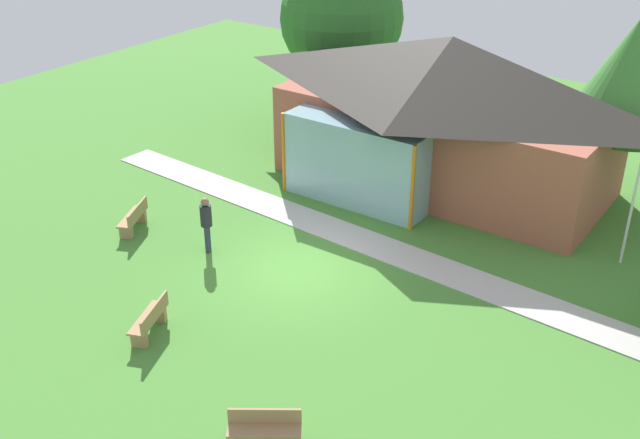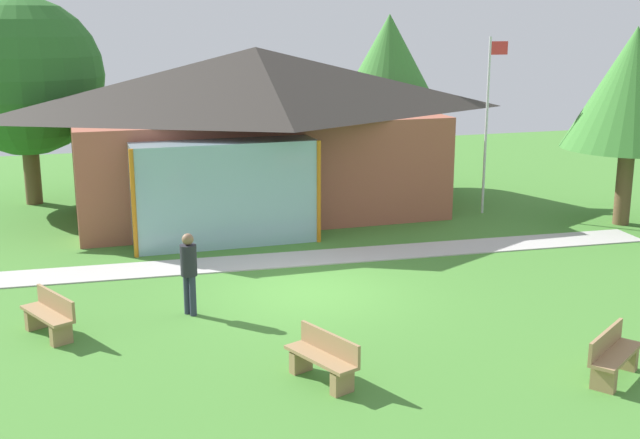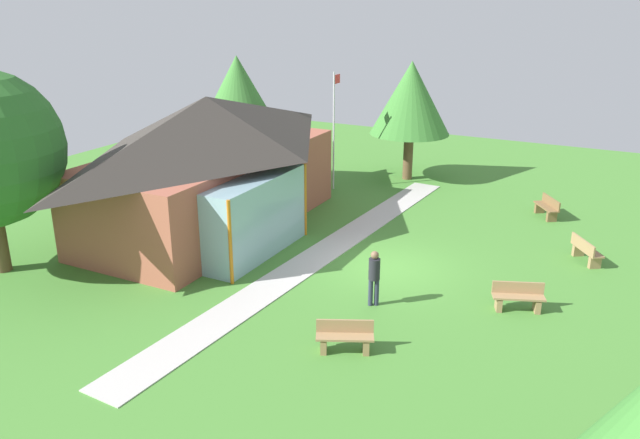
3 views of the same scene
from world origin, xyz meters
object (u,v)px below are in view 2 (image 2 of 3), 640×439
pavilion (255,130)px  bench_front_center (323,359)px  tree_east_hedge (633,89)px  flagpole (488,117)px  tree_behind_pavilion_left (24,77)px  tree_behind_pavilion_right (389,69)px  bench_front_right (613,357)px  visitor_strolling_lawn (189,267)px  bench_mid_left (50,316)px

pavilion → bench_front_center: (-1.69, -12.12, -2.28)m
tree_east_hedge → flagpole: bearing=142.2°
pavilion → tree_behind_pavilion_left: size_ratio=1.78×
pavilion → bench_front_center: 12.44m
pavilion → flagpole: flagpole is taller
pavilion → flagpole: (6.91, -1.87, 0.34)m
tree_behind_pavilion_right → pavilion: bearing=-156.6°
bench_front_center → bench_front_right: size_ratio=1.05×
bench_front_right → tree_behind_pavilion_left: 20.24m
tree_behind_pavilion_right → tree_east_hedge: (4.86, -6.68, -0.28)m
bench_front_center → visitor_strolling_lawn: size_ratio=0.89×
visitor_strolling_lawn → tree_behind_pavilion_right: size_ratio=0.28×
bench_front_right → tree_behind_pavilion_left: (-9.73, 17.34, 3.77)m
tree_behind_pavilion_left → flagpole: bearing=-22.8°
bench_mid_left → tree_east_hedge: size_ratio=0.27×
flagpole → tree_east_hedge: bearing=-37.8°
bench_mid_left → bench_front_right: bearing=-143.7°
tree_behind_pavilion_right → tree_east_hedge: bearing=-54.0°
pavilion → visitor_strolling_lawn: (-3.34, -8.23, -1.66)m
bench_front_center → tree_behind_pavilion_right: (6.98, 14.41, 3.89)m
bench_front_center → visitor_strolling_lawn: visitor_strolling_lawn is taller
pavilion → tree_east_hedge: size_ratio=2.07×
bench_mid_left → tree_east_hedge: 17.17m
tree_behind_pavilion_right → tree_east_hedge: tree_behind_pavilion_right is taller
flagpole → tree_east_hedge: (3.24, -2.52, 0.99)m
bench_front_right → tree_east_hedge: size_ratio=0.26×
bench_front_center → tree_east_hedge: size_ratio=0.27×
flagpole → bench_mid_left: 14.87m
bench_front_center → tree_behind_pavilion_right: bearing=-47.4°
bench_front_center → visitor_strolling_lawn: 4.27m
bench_mid_left → bench_front_right: same height
flagpole → tree_behind_pavilion_right: tree_behind_pavilion_right is taller
pavilion → bench_front_center: pavilion is taller
flagpole → tree_behind_pavilion_right: size_ratio=0.89×
bench_mid_left → visitor_strolling_lawn: (2.76, 0.35, 0.62)m
tree_behind_pavilion_left → tree_behind_pavilion_right: bearing=-7.4°
bench_front_center → tree_behind_pavilion_left: size_ratio=0.23×
visitor_strolling_lawn → tree_east_hedge: bearing=-106.0°
bench_front_right → tree_east_hedge: (7.12, 9.10, 3.61)m
bench_front_right → tree_behind_pavilion_left: size_ratio=0.22×
visitor_strolling_lawn → tree_east_hedge: size_ratio=0.30×
pavilion → flagpole: 7.17m
pavilion → tree_behind_pavilion_right: 5.99m
flagpole → tree_behind_pavilion_right: 4.64m
flagpole → bench_front_center: flagpole is taller
visitor_strolling_lawn → tree_behind_pavilion_right: bearing=-71.2°
tree_behind_pavilion_right → bench_front_center: bearing=-115.9°
bench_front_right → visitor_strolling_lawn: size_ratio=0.85×
bench_front_right → tree_behind_pavilion_right: 16.41m
flagpole → tree_east_hedge: size_ratio=0.95×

